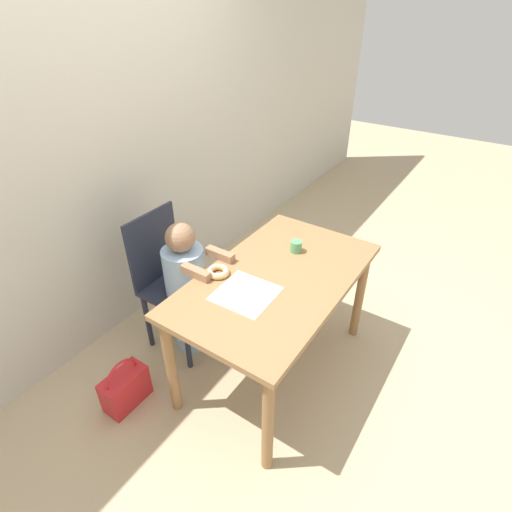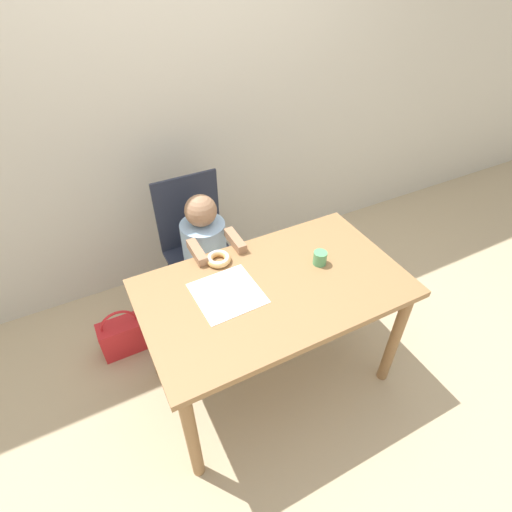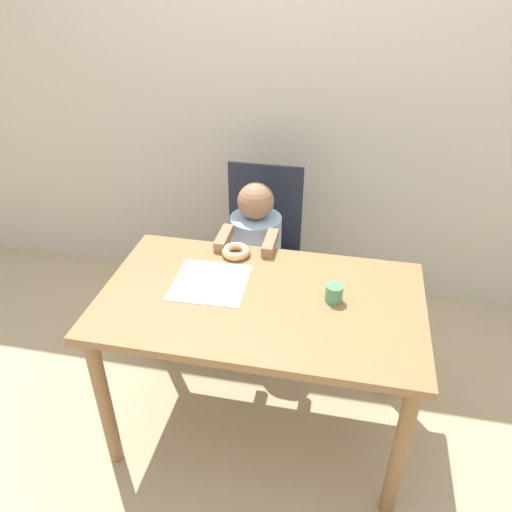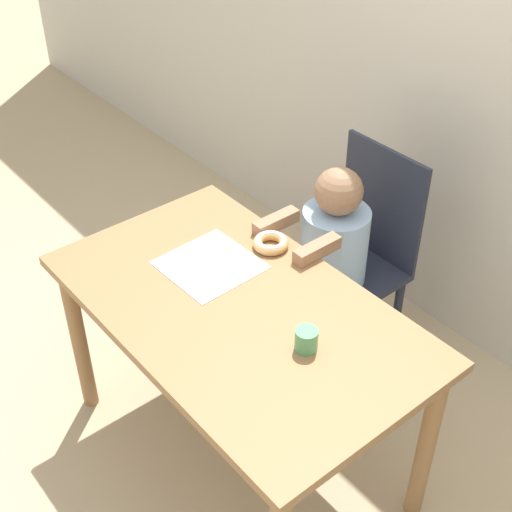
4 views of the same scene
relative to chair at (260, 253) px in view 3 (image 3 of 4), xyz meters
The scene contains 9 objects.
ground_plane 0.88m from the chair, 78.78° to the right, with size 12.00×12.00×0.00m, color tan.
wall_back 0.91m from the chair, 74.09° to the left, with size 8.00×0.05×2.50m.
dining_table 0.74m from the chair, 78.78° to the right, with size 1.30×0.76×0.75m.
chair is the anchor object (origin of this frame).
child_figure 0.13m from the chair, 90.00° to the right, with size 0.27×0.43×0.97m.
donut 0.51m from the chair, 93.97° to the right, with size 0.13×0.13×0.04m.
napkin 0.71m from the chair, 97.29° to the right, with size 0.31×0.31×0.00m.
handbag 0.71m from the chair, 168.25° to the right, with size 0.28×0.14×0.34m.
cup 0.85m from the chair, 57.65° to the right, with size 0.07×0.07×0.07m.
Camera 3 is at (0.30, -1.57, 1.96)m, focal length 35.00 mm.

